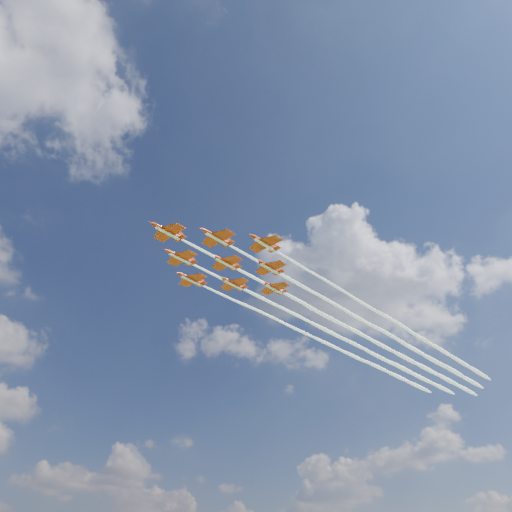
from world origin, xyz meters
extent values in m
cylinder|color=red|center=(-21.14, -5.92, 82.73)|extent=(8.50, 2.40, 1.16)
cone|color=red|center=(-26.35, -6.70, 82.73)|extent=(2.25, 1.46, 1.16)
cone|color=red|center=(-16.25, -5.18, 82.73)|extent=(1.72, 1.28, 1.05)
ellipsoid|color=black|center=(-23.23, -6.23, 83.20)|extent=(2.31, 1.27, 0.75)
cube|color=red|center=(-20.62, -5.84, 82.68)|extent=(4.77, 10.07, 0.15)
cube|color=red|center=(-16.98, -5.29, 82.73)|extent=(2.02, 3.97, 0.13)
cube|color=red|center=(-16.77, -5.26, 83.68)|extent=(1.69, 0.40, 1.89)
cube|color=white|center=(-21.14, -5.92, 82.20)|extent=(7.94, 2.11, 0.13)
cylinder|color=red|center=(-9.45, -11.79, 82.73)|extent=(8.50, 2.40, 1.16)
cone|color=red|center=(-14.65, -12.57, 82.73)|extent=(2.25, 1.46, 1.16)
cone|color=red|center=(-4.56, -11.05, 82.73)|extent=(1.72, 1.28, 1.05)
ellipsoid|color=black|center=(-11.53, -12.10, 83.20)|extent=(2.31, 1.27, 0.75)
cube|color=red|center=(-8.93, -11.71, 82.68)|extent=(4.77, 10.07, 0.15)
cube|color=red|center=(-5.28, -11.16, 82.73)|extent=(2.02, 3.97, 0.13)
cube|color=red|center=(-5.08, -11.13, 83.68)|extent=(1.69, 0.40, 1.89)
cube|color=white|center=(-9.45, -11.79, 82.20)|extent=(7.94, 2.11, 0.13)
cylinder|color=red|center=(-11.70, 3.15, 82.73)|extent=(8.50, 2.40, 1.16)
cone|color=red|center=(-16.90, 2.36, 82.73)|extent=(2.25, 1.46, 1.16)
cone|color=red|center=(-6.81, 3.88, 82.73)|extent=(1.72, 1.28, 1.05)
ellipsoid|color=black|center=(-13.78, 2.83, 83.20)|extent=(2.31, 1.27, 0.75)
cube|color=red|center=(-11.18, 3.22, 82.68)|extent=(4.77, 10.07, 0.15)
cube|color=red|center=(-7.54, 3.77, 82.73)|extent=(2.02, 3.97, 0.13)
cube|color=red|center=(-7.33, 3.80, 83.68)|extent=(1.69, 0.40, 1.89)
cube|color=white|center=(-11.70, 3.15, 82.20)|extent=(7.94, 2.11, 0.13)
cylinder|color=red|center=(2.25, -17.66, 82.73)|extent=(8.50, 2.40, 1.16)
cone|color=red|center=(-2.95, -18.44, 82.73)|extent=(2.25, 1.46, 1.16)
cone|color=red|center=(7.14, -16.92, 82.73)|extent=(1.72, 1.28, 1.05)
ellipsoid|color=black|center=(0.17, -17.97, 83.20)|extent=(2.31, 1.27, 0.75)
cube|color=red|center=(2.77, -17.58, 82.68)|extent=(4.77, 10.07, 0.15)
cube|color=red|center=(6.41, -17.03, 82.73)|extent=(2.02, 3.97, 0.13)
cube|color=red|center=(6.62, -17.00, 83.68)|extent=(1.69, 0.40, 1.89)
cube|color=white|center=(2.25, -17.66, 82.20)|extent=(7.94, 2.11, 0.13)
cylinder|color=red|center=(0.00, -2.73, 82.73)|extent=(8.50, 2.40, 1.16)
cone|color=red|center=(-5.20, -3.51, 82.73)|extent=(2.25, 1.46, 1.16)
cone|color=red|center=(4.89, -1.99, 82.73)|extent=(1.72, 1.28, 1.05)
ellipsoid|color=black|center=(-2.08, -3.04, 83.20)|extent=(2.31, 1.27, 0.75)
cube|color=red|center=(0.52, -2.65, 82.68)|extent=(4.77, 10.07, 0.15)
cube|color=red|center=(4.16, -2.10, 82.73)|extent=(2.02, 3.97, 0.13)
cube|color=red|center=(4.37, -2.07, 83.68)|extent=(1.69, 0.40, 1.89)
cube|color=white|center=(0.00, -2.73, 82.20)|extent=(7.94, 2.11, 0.13)
cylinder|color=red|center=(-2.25, 12.21, 82.73)|extent=(8.50, 2.40, 1.16)
cone|color=red|center=(-7.45, 11.42, 82.73)|extent=(2.25, 1.46, 1.16)
cone|color=red|center=(2.64, 12.94, 82.73)|extent=(1.72, 1.28, 1.05)
ellipsoid|color=black|center=(-4.33, 11.89, 83.20)|extent=(2.31, 1.27, 0.75)
cube|color=red|center=(-1.73, 12.28, 82.68)|extent=(4.77, 10.07, 0.15)
cube|color=red|center=(1.91, 12.83, 82.73)|extent=(2.02, 3.97, 0.13)
cube|color=red|center=(2.12, 12.86, 83.68)|extent=(1.69, 0.40, 1.89)
cube|color=white|center=(-2.25, 12.21, 82.20)|extent=(7.94, 2.11, 0.13)
cylinder|color=red|center=(11.70, -8.60, 82.73)|extent=(8.50, 2.40, 1.16)
cone|color=red|center=(6.50, -9.38, 82.73)|extent=(2.25, 1.46, 1.16)
cone|color=red|center=(16.59, -7.86, 82.73)|extent=(1.72, 1.28, 1.05)
ellipsoid|color=black|center=(9.62, -8.91, 83.20)|extent=(2.31, 1.27, 0.75)
cube|color=red|center=(12.22, -8.52, 82.68)|extent=(4.77, 10.07, 0.15)
cube|color=red|center=(15.86, -7.97, 82.73)|extent=(2.02, 3.97, 0.13)
cube|color=red|center=(16.07, -7.94, 83.68)|extent=(1.69, 0.40, 1.89)
cube|color=white|center=(11.70, -8.60, 82.20)|extent=(7.94, 2.11, 0.13)
cylinder|color=red|center=(9.45, 6.33, 82.73)|extent=(8.50, 2.40, 1.16)
cone|color=red|center=(4.25, 5.55, 82.73)|extent=(2.25, 1.46, 1.16)
cone|color=red|center=(14.34, 7.07, 82.73)|extent=(1.72, 1.28, 1.05)
ellipsoid|color=black|center=(7.37, 6.02, 83.20)|extent=(2.31, 1.27, 0.75)
cube|color=red|center=(9.97, 6.41, 82.68)|extent=(4.77, 10.07, 0.15)
cube|color=red|center=(13.61, 6.96, 82.73)|extent=(2.02, 3.97, 0.13)
cube|color=red|center=(13.82, 6.99, 83.68)|extent=(1.69, 0.40, 1.89)
cube|color=white|center=(9.45, 6.33, 82.20)|extent=(7.94, 2.11, 0.13)
cylinder|color=red|center=(21.15, 0.46, 82.73)|extent=(8.50, 2.40, 1.16)
cone|color=red|center=(15.95, -0.32, 82.73)|extent=(2.25, 1.46, 1.16)
cone|color=red|center=(26.04, 1.20, 82.73)|extent=(1.72, 1.28, 1.05)
ellipsoid|color=black|center=(19.07, 0.15, 83.20)|extent=(2.31, 1.27, 0.75)
cube|color=red|center=(21.67, 0.54, 82.68)|extent=(4.77, 10.07, 0.15)
cube|color=red|center=(25.31, 1.09, 82.73)|extent=(2.02, 3.97, 0.13)
cube|color=red|center=(25.52, 1.12, 83.68)|extent=(1.69, 0.40, 1.89)
cube|color=white|center=(21.15, 0.46, 82.20)|extent=(7.94, 2.11, 0.13)
camera|label=1|loc=(-70.93, -105.03, 8.14)|focal=35.00mm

